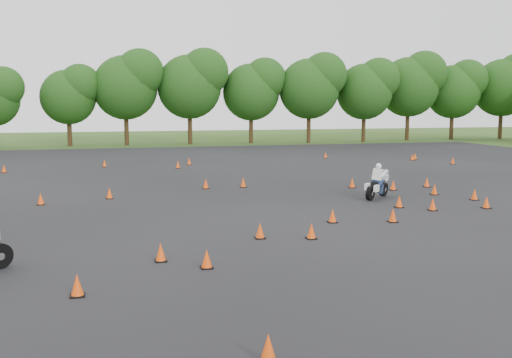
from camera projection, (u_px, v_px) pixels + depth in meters
The scene contains 5 objects.
ground at pixel (289, 234), 17.64m from camera, with size 140.00×140.00×0.00m, color #2D5119.
asphalt_pad at pixel (244, 202), 23.39m from camera, with size 62.00×62.00×0.00m, color black.
treeline at pixel (181, 97), 51.10m from camera, with size 86.92×32.18×10.19m.
traffic_cones at pixel (258, 198), 22.90m from camera, with size 36.30×33.23×0.45m.
rider_white at pixel (377, 181), 24.15m from camera, with size 1.96×0.60×1.52m, color white, non-canonical shape.
Camera 1 is at (-5.36, -16.44, 3.98)m, focal length 40.00 mm.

